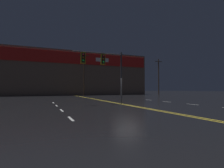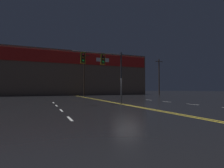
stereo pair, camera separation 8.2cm
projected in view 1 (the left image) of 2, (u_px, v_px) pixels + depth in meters
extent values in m
plane|color=black|center=(127.00, 105.00, 15.78)|extent=(200.00, 200.00, 0.00)
cube|color=gold|center=(126.00, 105.00, 15.73)|extent=(0.12, 60.00, 0.01)
cube|color=gold|center=(129.00, 105.00, 15.84)|extent=(0.12, 60.00, 0.01)
cube|color=silver|center=(71.00, 119.00, 8.49)|extent=(0.12, 1.40, 0.01)
cube|color=silver|center=(62.00, 110.00, 11.80)|extent=(0.12, 1.40, 0.01)
cube|color=silver|center=(57.00, 106.00, 15.11)|extent=(0.12, 1.40, 0.01)
cube|color=silver|center=(53.00, 103.00, 18.43)|extent=(0.12, 1.40, 0.01)
cube|color=silver|center=(193.00, 104.00, 16.45)|extent=(0.12, 1.40, 0.01)
cube|color=silver|center=(167.00, 102.00, 19.77)|extent=(0.12, 1.40, 0.01)
cube|color=silver|center=(148.00, 100.00, 23.08)|extent=(0.12, 1.40, 0.01)
cylinder|color=#38383D|center=(121.00, 78.00, 16.79)|extent=(0.14, 0.14, 4.99)
cylinder|color=#38383D|center=(98.00, 53.00, 15.95)|extent=(4.67, 0.10, 0.10)
cube|color=black|center=(103.00, 59.00, 16.11)|extent=(0.28, 0.24, 0.84)
cube|color=gold|center=(103.00, 59.00, 16.11)|extent=(0.42, 0.08, 0.99)
sphere|color=#500705|center=(104.00, 56.00, 15.97)|extent=(0.17, 0.17, 0.17)
sphere|color=#543707|center=(104.00, 59.00, 15.97)|extent=(0.17, 0.17, 0.17)
sphere|color=green|center=(104.00, 62.00, 15.96)|extent=(0.17, 0.17, 0.17)
cube|color=black|center=(83.00, 58.00, 15.39)|extent=(0.28, 0.24, 0.84)
cube|color=gold|center=(83.00, 58.00, 15.39)|extent=(0.42, 0.08, 0.99)
sphere|color=#500705|center=(84.00, 55.00, 15.25)|extent=(0.17, 0.17, 0.17)
sphere|color=#543707|center=(84.00, 58.00, 15.24)|extent=(0.17, 0.17, 0.17)
sphere|color=green|center=(84.00, 60.00, 15.23)|extent=(0.17, 0.17, 0.17)
cube|color=brown|center=(71.00, 75.00, 43.57)|extent=(36.92, 10.00, 10.15)
cube|color=red|center=(75.00, 58.00, 38.97)|extent=(36.19, 0.20, 2.54)
cube|color=white|center=(102.00, 60.00, 41.44)|extent=(3.20, 0.16, 0.90)
cylinder|color=#4C3828|center=(84.00, 74.00, 36.73)|extent=(0.26, 0.26, 9.19)
cube|color=#4C3828|center=(84.00, 55.00, 36.84)|extent=(2.20, 0.12, 0.12)
cylinder|color=#4C3828|center=(159.00, 77.00, 44.24)|extent=(0.26, 0.26, 9.06)
cube|color=#4C3828|center=(158.00, 61.00, 44.35)|extent=(2.20, 0.12, 0.12)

